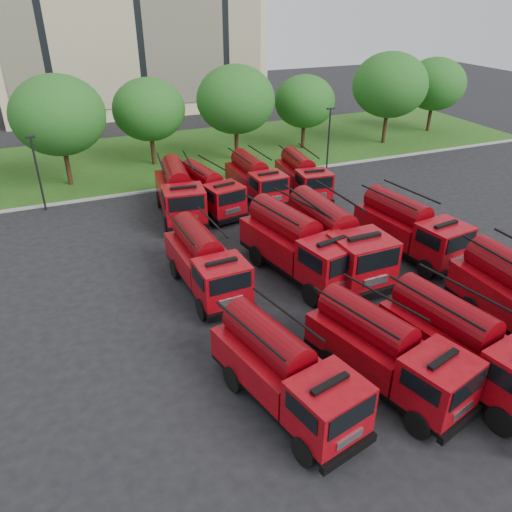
{
  "coord_description": "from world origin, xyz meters",
  "views": [
    {
      "loc": [
        -8.77,
        -17.5,
        13.57
      ],
      "look_at": [
        -0.48,
        2.5,
        1.8
      ],
      "focal_mm": 35.0,
      "sensor_mm": 36.0,
      "label": 1
    }
  ],
  "objects_px": {
    "fire_truck_0": "(285,371)",
    "fire_truck_9": "(209,190)",
    "fire_truck_1": "(386,351)",
    "fire_truck_2": "(465,344)",
    "fire_truck_7": "(409,228)",
    "firefighter_0": "(460,388)",
    "firefighter_3": "(477,301)",
    "fire_truck_5": "(298,245)",
    "firefighter_5": "(448,274)",
    "fire_truck_11": "(302,176)",
    "fire_truck_10": "(255,179)",
    "firefighter_4": "(263,385)",
    "fire_truck_6": "(333,239)",
    "fire_truck_8": "(179,192)",
    "fire_truck_4": "(205,262)"
  },
  "relations": [
    {
      "from": "fire_truck_0",
      "to": "fire_truck_9",
      "type": "relative_size",
      "value": 1.05
    },
    {
      "from": "fire_truck_1",
      "to": "fire_truck_2",
      "type": "height_order",
      "value": "fire_truck_2"
    },
    {
      "from": "fire_truck_7",
      "to": "firefighter_0",
      "type": "relative_size",
      "value": 4.62
    },
    {
      "from": "fire_truck_0",
      "to": "firefighter_0",
      "type": "bearing_deg",
      "value": -28.98
    },
    {
      "from": "fire_truck_1",
      "to": "fire_truck_9",
      "type": "height_order",
      "value": "fire_truck_1"
    },
    {
      "from": "firefighter_0",
      "to": "firefighter_3",
      "type": "xyz_separation_m",
      "value": [
        5.04,
        4.36,
        0.0
      ]
    },
    {
      "from": "fire_truck_0",
      "to": "fire_truck_9",
      "type": "bearing_deg",
      "value": 67.47
    },
    {
      "from": "fire_truck_5",
      "to": "fire_truck_9",
      "type": "distance_m",
      "value": 10.05
    },
    {
      "from": "fire_truck_0",
      "to": "fire_truck_5",
      "type": "distance_m",
      "value": 9.5
    },
    {
      "from": "fire_truck_5",
      "to": "firefighter_5",
      "type": "height_order",
      "value": "fire_truck_5"
    },
    {
      "from": "fire_truck_1",
      "to": "fire_truck_11",
      "type": "height_order",
      "value": "fire_truck_1"
    },
    {
      "from": "fire_truck_10",
      "to": "firefighter_4",
      "type": "bearing_deg",
      "value": -113.74
    },
    {
      "from": "fire_truck_6",
      "to": "fire_truck_0",
      "type": "bearing_deg",
      "value": -131.1
    },
    {
      "from": "fire_truck_5",
      "to": "firefighter_0",
      "type": "distance_m",
      "value": 10.47
    },
    {
      "from": "fire_truck_11",
      "to": "firefighter_5",
      "type": "relative_size",
      "value": 4.04
    },
    {
      "from": "fire_truck_2",
      "to": "fire_truck_5",
      "type": "height_order",
      "value": "fire_truck_5"
    },
    {
      "from": "fire_truck_0",
      "to": "firefighter_4",
      "type": "xyz_separation_m",
      "value": [
        -0.35,
        1.15,
        -1.53
      ]
    },
    {
      "from": "fire_truck_11",
      "to": "fire_truck_8",
      "type": "bearing_deg",
      "value": -173.06
    },
    {
      "from": "fire_truck_2",
      "to": "fire_truck_6",
      "type": "xyz_separation_m",
      "value": [
        -0.3,
        9.39,
        0.2
      ]
    },
    {
      "from": "fire_truck_4",
      "to": "fire_truck_8",
      "type": "bearing_deg",
      "value": 79.82
    },
    {
      "from": "fire_truck_2",
      "to": "fire_truck_0",
      "type": "bearing_deg",
      "value": 158.12
    },
    {
      "from": "fire_truck_1",
      "to": "fire_truck_5",
      "type": "relative_size",
      "value": 0.89
    },
    {
      "from": "fire_truck_4",
      "to": "fire_truck_2",
      "type": "bearing_deg",
      "value": -57.84
    },
    {
      "from": "fire_truck_11",
      "to": "firefighter_4",
      "type": "distance_m",
      "value": 20.28
    },
    {
      "from": "fire_truck_1",
      "to": "fire_truck_7",
      "type": "bearing_deg",
      "value": 32.54
    },
    {
      "from": "fire_truck_0",
      "to": "fire_truck_8",
      "type": "bearing_deg",
      "value": 73.83
    },
    {
      "from": "fire_truck_0",
      "to": "fire_truck_4",
      "type": "height_order",
      "value": "fire_truck_4"
    },
    {
      "from": "fire_truck_2",
      "to": "firefighter_4",
      "type": "bearing_deg",
      "value": 150.2
    },
    {
      "from": "fire_truck_10",
      "to": "fire_truck_11",
      "type": "distance_m",
      "value": 3.49
    },
    {
      "from": "fire_truck_0",
      "to": "fire_truck_4",
      "type": "bearing_deg",
      "value": 78.22
    },
    {
      "from": "fire_truck_5",
      "to": "firefighter_4",
      "type": "xyz_separation_m",
      "value": [
        -5.03,
        -7.12,
        -1.74
      ]
    },
    {
      "from": "fire_truck_9",
      "to": "firefighter_4",
      "type": "relative_size",
      "value": 4.13
    },
    {
      "from": "firefighter_4",
      "to": "firefighter_3",
      "type": "bearing_deg",
      "value": -134.51
    },
    {
      "from": "fire_truck_5",
      "to": "fire_truck_8",
      "type": "relative_size",
      "value": 1.07
    },
    {
      "from": "fire_truck_5",
      "to": "fire_truck_10",
      "type": "distance_m",
      "value": 11.03
    },
    {
      "from": "firefighter_3",
      "to": "firefighter_4",
      "type": "distance_m",
      "value": 12.07
    },
    {
      "from": "fire_truck_0",
      "to": "fire_truck_5",
      "type": "xyz_separation_m",
      "value": [
        4.68,
        8.26,
        0.21
      ]
    },
    {
      "from": "firefighter_4",
      "to": "fire_truck_1",
      "type": "bearing_deg",
      "value": -161.23
    },
    {
      "from": "fire_truck_6",
      "to": "fire_truck_9",
      "type": "xyz_separation_m",
      "value": [
        -3.62,
        10.13,
        -0.34
      ]
    },
    {
      "from": "fire_truck_11",
      "to": "fire_truck_5",
      "type": "bearing_deg",
      "value": -113.13
    },
    {
      "from": "fire_truck_1",
      "to": "firefighter_4",
      "type": "xyz_separation_m",
      "value": [
        -4.32,
        1.6,
        -1.53
      ]
    },
    {
      "from": "fire_truck_11",
      "to": "fire_truck_4",
      "type": "bearing_deg",
      "value": -131.67
    },
    {
      "from": "fire_truck_4",
      "to": "fire_truck_10",
      "type": "bearing_deg",
      "value": 53.0
    },
    {
      "from": "firefighter_3",
      "to": "fire_truck_10",
      "type": "bearing_deg",
      "value": -79.68
    },
    {
      "from": "fire_truck_4",
      "to": "fire_truck_8",
      "type": "xyz_separation_m",
      "value": [
        1.17,
        9.43,
        0.11
      ]
    },
    {
      "from": "firefighter_0",
      "to": "firefighter_4",
      "type": "xyz_separation_m",
      "value": [
        -6.97,
        3.03,
        0.0
      ]
    },
    {
      "from": "fire_truck_7",
      "to": "fire_truck_11",
      "type": "distance_m",
      "value": 10.57
    },
    {
      "from": "fire_truck_5",
      "to": "firefighter_3",
      "type": "xyz_separation_m",
      "value": [
        6.98,
        -5.78,
        -1.74
      ]
    },
    {
      "from": "fire_truck_8",
      "to": "firefighter_4",
      "type": "bearing_deg",
      "value": -87.72
    },
    {
      "from": "firefighter_5",
      "to": "firefighter_0",
      "type": "bearing_deg",
      "value": 57.92
    }
  ]
}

